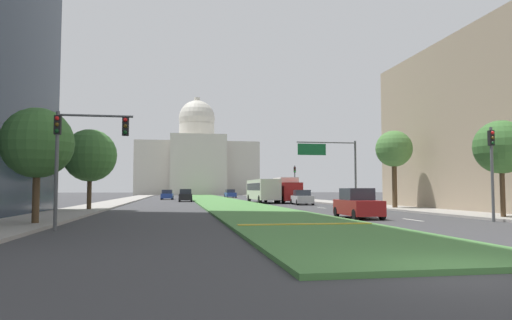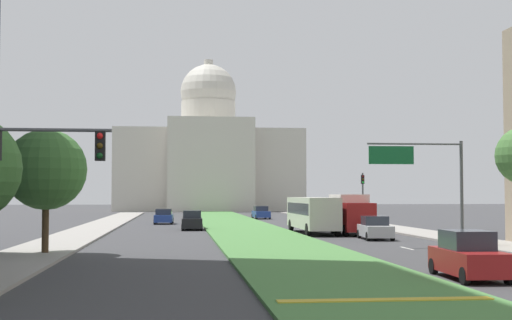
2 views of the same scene
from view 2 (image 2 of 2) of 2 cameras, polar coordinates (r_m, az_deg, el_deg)
The scene contains 18 objects.
ground_plane at distance 75.60m, azimuth -1.68°, elevation -5.18°, with size 294.44×294.44×0.00m, color #3D3D3F.
grass_median at distance 68.93m, azimuth -1.23°, elevation -5.36°, with size 7.10×120.45×0.14m, color #4C8442.
median_curb_nose at distance 21.55m, azimuth 10.28°, elevation -10.89°, with size 6.39×0.50×0.04m, color gold.
lane_dashes_right at distance 51.09m, azimuth 9.28°, elevation -6.32°, with size 0.16×53.89×0.01m.
sidewalk_left at distance 62.44m, azimuth -13.29°, elevation -5.55°, with size 4.00×120.45×0.15m, color #9E9991.
sidewalk_right at distance 65.03m, azimuth 11.40°, elevation -5.46°, with size 4.00×120.45×0.15m, color #9E9991.
capitol_building at distance 141.58m, azimuth -3.81°, elevation -0.02°, with size 35.94×24.06×30.06m.
traffic_light_near_left at distance 21.13m, azimuth -17.82°, elevation -1.08°, with size 3.34×0.35×5.20m.
traffic_light_far_right at distance 67.40m, azimuth 8.50°, elevation -2.63°, with size 0.28×0.35×5.20m.
overhead_guide_sign at distance 44.94m, azimuth 13.36°, elevation -0.82°, with size 6.02×0.20×6.50m.
street_tree_left_mid at distance 39.58m, azimuth -16.37°, elevation -0.75°, with size 4.30×4.30×6.69m.
sedan_lead_stopped at distance 28.70m, azimuth 16.54°, elevation -7.37°, with size 1.99×4.47×1.84m.
sedan_midblock at distance 51.73m, azimuth 9.47°, elevation -5.40°, with size 2.18×4.22×1.67m.
sedan_distant at distance 65.02m, azimuth -5.12°, elevation -4.84°, with size 1.95×4.70×1.76m.
sedan_far_horizon at distance 78.06m, azimuth -7.35°, elevation -4.51°, with size 2.10×4.19×1.63m.
sedan_very_far at distance 93.41m, azimuth 0.40°, elevation -4.23°, with size 2.06×4.65×1.67m.
box_truck_delivery at distance 57.60m, azimuth 7.59°, elevation -4.25°, with size 2.40×6.40×3.20m.
city_bus at distance 59.19m, azimuth 4.51°, elevation -4.14°, with size 2.62×11.00×2.95m.
Camera 2 is at (-6.04, -8.37, 3.24)m, focal length 50.24 mm.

